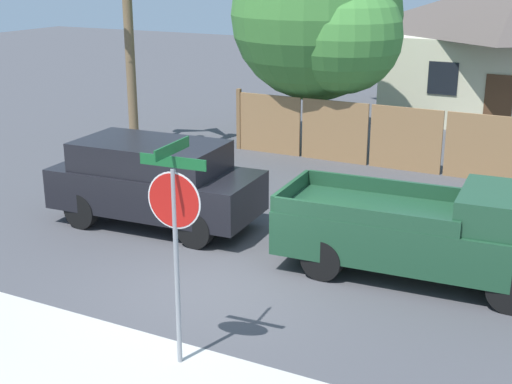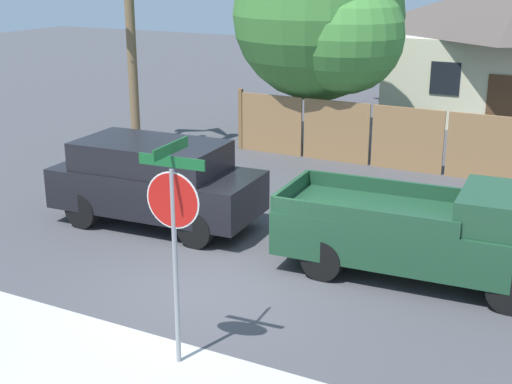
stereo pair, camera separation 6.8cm
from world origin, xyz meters
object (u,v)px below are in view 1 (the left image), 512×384
(oak_tree, at_px, (322,19))
(stop_sign, at_px, (175,217))
(palm_tree, at_px, (127,2))
(orange_pickup, at_px, (435,232))
(red_suv, at_px, (155,180))

(oak_tree, distance_m, stop_sign, 12.97)
(oak_tree, xyz_separation_m, palm_tree, (-4.75, -3.07, 0.51))
(oak_tree, relative_size, orange_pickup, 1.23)
(palm_tree, distance_m, stop_sign, 12.43)
(oak_tree, distance_m, palm_tree, 5.68)
(oak_tree, height_order, orange_pickup, oak_tree)
(stop_sign, bearing_deg, palm_tree, 125.44)
(palm_tree, bearing_deg, oak_tree, 32.93)
(red_suv, xyz_separation_m, orange_pickup, (6.07, 0.02, -0.13))
(oak_tree, bearing_deg, palm_tree, -147.07)
(orange_pickup, xyz_separation_m, stop_sign, (-2.50, -4.53, 1.33))
(palm_tree, height_order, red_suv, palm_tree)
(red_suv, xyz_separation_m, stop_sign, (3.57, -4.52, 1.21))
(oak_tree, xyz_separation_m, stop_sign, (3.06, -12.50, -1.67))
(palm_tree, bearing_deg, red_suv, -49.21)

